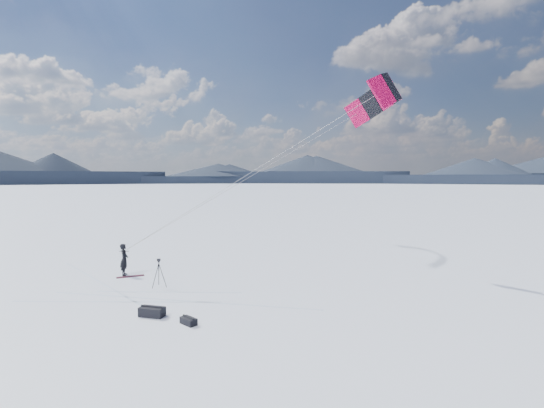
# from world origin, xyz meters

# --- Properties ---
(ground) EXTENTS (1800.00, 1800.00, 0.00)m
(ground) POSITION_xyz_m (0.00, 0.00, 0.00)
(ground) COLOR white
(horizon_hills) EXTENTS (704.00, 704.00, 10.99)m
(horizon_hills) POSITION_xyz_m (-0.00, 0.00, 4.93)
(horizon_hills) COLOR black
(horizon_hills) RESTS_ON ground
(snow_tracks) EXTENTS (13.93, 9.84, 0.01)m
(snow_tracks) POSITION_xyz_m (-1.98, 0.09, 0.00)
(snow_tracks) COLOR silver
(snow_tracks) RESTS_ON ground
(snowkiter) EXTENTS (0.60, 0.74, 1.75)m
(snowkiter) POSITION_xyz_m (-2.77, 3.34, 0.00)
(snowkiter) COLOR black
(snowkiter) RESTS_ON ground
(snowboard) EXTENTS (1.34, 0.99, 0.04)m
(snowboard) POSITION_xyz_m (-2.29, 3.07, 0.02)
(snowboard) COLOR maroon
(snowboard) RESTS_ON ground
(tripod) EXTENTS (0.64, 0.72, 1.41)m
(tripod) POSITION_xyz_m (0.10, 1.39, 0.91)
(tripod) COLOR black
(tripod) RESTS_ON ground
(gear_bag_a) EXTENTS (1.02, 0.57, 0.43)m
(gear_bag_a) POSITION_xyz_m (1.53, -2.56, 0.19)
(gear_bag_a) COLOR black
(gear_bag_a) RESTS_ON ground
(gear_bag_b) EXTENTS (0.74, 0.65, 0.31)m
(gear_bag_b) POSITION_xyz_m (3.23, -3.17, 0.13)
(gear_bag_b) COLOR black
(gear_bag_b) RESTS_ON ground
(power_kite) EXTENTS (15.03, 6.96, 9.26)m
(power_kite) POSITION_xyz_m (10.91, 4.65, 9.57)
(power_kite) COLOR #BF0942
(power_kite) RESTS_ON ground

